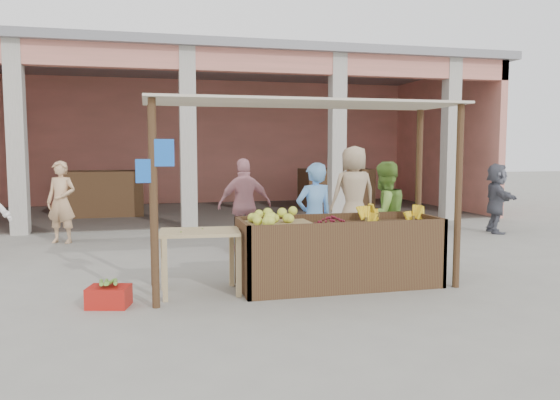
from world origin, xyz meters
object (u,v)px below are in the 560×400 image
object	(u,v)px
vendor_blue	(314,214)
red_crate	(109,297)
vendor_green	(384,213)
side_table	(200,242)
motorcycle	(290,224)
fruit_stall	(339,255)

from	to	relation	value
vendor_blue	red_crate	bearing A→B (deg)	10.04
red_crate	vendor_blue	size ratio (longest dim) A/B	0.27
red_crate	vendor_green	world-z (taller)	vendor_green
side_table	red_crate	distance (m)	1.24
vendor_green	motorcycle	world-z (taller)	vendor_green
fruit_stall	vendor_green	xyz separation A→B (m)	(0.98, 0.77, 0.45)
side_table	motorcycle	size ratio (longest dim) A/B	0.58
vendor_blue	vendor_green	xyz separation A→B (m)	(1.06, -0.06, -0.01)
motorcycle	vendor_blue	bearing A→B (deg)	170.32
red_crate	vendor_green	distance (m)	4.06
vendor_green	red_crate	bearing A→B (deg)	0.29
fruit_stall	vendor_green	size ratio (longest dim) A/B	1.54
fruit_stall	side_table	xyz separation A→B (m)	(-1.80, 0.05, 0.25)
fruit_stall	side_table	bearing A→B (deg)	178.52
vendor_green	fruit_stall	bearing A→B (deg)	22.89
red_crate	motorcycle	bearing A→B (deg)	59.51
vendor_green	motorcycle	size ratio (longest dim) A/B	0.96
motorcycle	fruit_stall	bearing A→B (deg)	173.21
fruit_stall	motorcycle	world-z (taller)	motorcycle
motorcycle	vendor_green	bearing A→B (deg)	-158.89
vendor_blue	motorcycle	size ratio (longest dim) A/B	0.96
red_crate	vendor_blue	bearing A→B (deg)	36.40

